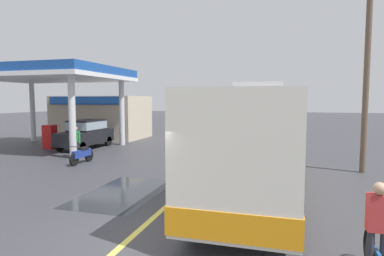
{
  "coord_description": "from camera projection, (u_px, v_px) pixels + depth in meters",
  "views": [
    {
      "loc": [
        3.27,
        -6.59,
        3.09
      ],
      "look_at": [
        -1.5,
        10.0,
        1.6
      ],
      "focal_mm": 30.41,
      "sensor_mm": 36.0,
      "label": 1
    }
  ],
  "objects": [
    {
      "name": "ground",
      "position": [
        243.0,
        138.0,
        26.63
      ],
      "size": [
        120.0,
        120.0,
        0.0
      ],
      "primitive_type": "plane",
      "color": "#38383D"
    },
    {
      "name": "lane_divider_stripe",
      "position": [
        234.0,
        146.0,
        21.84
      ],
      "size": [
        0.16,
        50.0,
        0.01
      ],
      "primitive_type": "cube",
      "color": "#D8CC4C",
      "rests_on": "ground"
    },
    {
      "name": "wet_puddle_patch",
      "position": [
        124.0,
        193.0,
        10.82
      ],
      "size": [
        2.35,
        4.01,
        0.01
      ],
      "primitive_type": "cube",
      "color": "#26282D",
      "rests_on": "ground"
    },
    {
      "name": "coach_bus_main",
      "position": [
        257.0,
        140.0,
        11.06
      ],
      "size": [
        2.6,
        11.04,
        3.69
      ],
      "color": "silver",
      "rests_on": "ground"
    },
    {
      "name": "gas_station_roadside",
      "position": [
        87.0,
        106.0,
        24.64
      ],
      "size": [
        9.1,
        11.95,
        5.1
      ],
      "color": "#194799",
      "rests_on": "ground"
    },
    {
      "name": "car_at_pump",
      "position": [
        86.0,
        132.0,
        20.81
      ],
      "size": [
        1.7,
        4.2,
        1.82
      ],
      "color": "black",
      "rests_on": "ground"
    },
    {
      "name": "minibus_opposing_lane",
      "position": [
        219.0,
        118.0,
        28.85
      ],
      "size": [
        2.04,
        6.13,
        2.44
      ],
      "color": "#BFB799",
      "rests_on": "ground"
    },
    {
      "name": "cyclist_on_shoulder",
      "position": [
        378.0,
        237.0,
        5.49
      ],
      "size": [
        0.34,
        1.82,
        1.72
      ],
      "color": "black",
      "rests_on": "ground"
    },
    {
      "name": "motorcycle_parked_forecourt",
      "position": [
        82.0,
        154.0,
        15.81
      ],
      "size": [
        0.55,
        1.8,
        0.92
      ],
      "color": "black",
      "rests_on": "ground"
    },
    {
      "name": "pedestrian_near_pump",
      "position": [
        76.0,
        140.0,
        17.57
      ],
      "size": [
        0.55,
        0.22,
        1.66
      ],
      "color": "#33333F",
      "rests_on": "ground"
    },
    {
      "name": "utility_pole_roadside",
      "position": [
        367.0,
        63.0,
        13.48
      ],
      "size": [
        1.8,
        0.24,
        8.89
      ],
      "color": "brown",
      "rests_on": "ground"
    }
  ]
}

